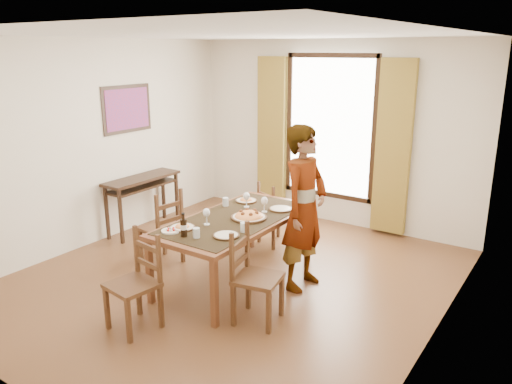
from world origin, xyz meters
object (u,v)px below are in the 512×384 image
Objects in this scene: man at (304,208)px; pasta_platter at (249,214)px; console_table at (142,185)px; dining_table at (236,223)px.

pasta_platter is (-0.55, -0.25, -0.10)m from man.
console_table is 2.17m from dining_table.
man reaches higher than console_table.
dining_table is 1.09× the size of man.
dining_table is at bearing 117.44° from man.
man is (0.69, 0.32, 0.21)m from dining_table.
man is at bearing 24.81° from dining_table.
console_table is 0.61× the size of dining_table.
dining_table is 4.91× the size of pasta_platter.
man reaches higher than dining_table.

